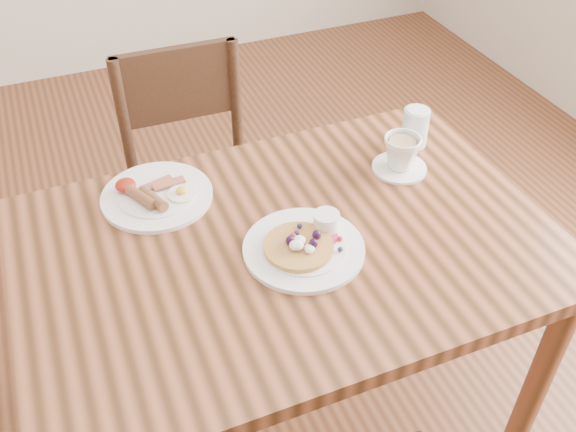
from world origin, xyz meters
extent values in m
plane|color=#522B17|center=(0.00, 0.00, 0.00)|extent=(5.00, 5.00, 0.00)
cube|color=brown|center=(0.00, 0.00, 0.73)|extent=(1.20, 0.80, 0.04)
cylinder|color=brown|center=(0.54, -0.34, 0.35)|extent=(0.06, 0.06, 0.71)
cylinder|color=brown|center=(0.54, 0.34, 0.35)|extent=(0.06, 0.06, 0.71)
cylinder|color=brown|center=(-0.54, 0.34, 0.35)|extent=(0.06, 0.06, 0.71)
cube|color=#3D2716|center=(-0.05, 0.58, 0.45)|extent=(0.43, 0.43, 0.04)
cylinder|color=#3D2716|center=(-0.24, 0.41, 0.21)|extent=(0.04, 0.04, 0.43)
cylinder|color=#3D2716|center=(0.12, 0.40, 0.21)|extent=(0.04, 0.04, 0.43)
cylinder|color=#3D2716|center=(-0.23, 0.77, 0.21)|extent=(0.04, 0.04, 0.43)
cylinder|color=#3D2716|center=(0.13, 0.76, 0.21)|extent=(0.04, 0.04, 0.43)
cylinder|color=#3D2716|center=(0.13, 0.76, 0.67)|extent=(0.04, 0.04, 0.43)
cylinder|color=#3D2716|center=(-0.23, 0.77, 0.67)|extent=(0.04, 0.04, 0.43)
cube|color=#3D2716|center=(-0.05, 0.77, 0.76)|extent=(0.38, 0.04, 0.24)
cylinder|color=white|center=(0.02, -0.05, 0.76)|extent=(0.27, 0.27, 0.01)
cylinder|color=white|center=(0.02, -0.05, 0.76)|extent=(0.19, 0.19, 0.01)
cylinder|color=#B22D59|center=(0.07, -0.04, 0.77)|extent=(0.07, 0.07, 0.00)
cylinder|color=#C68C47|center=(0.00, -0.05, 0.77)|extent=(0.15, 0.15, 0.01)
ellipsoid|color=white|center=(0.00, -0.06, 0.79)|extent=(0.03, 0.03, 0.02)
ellipsoid|color=white|center=(0.01, -0.08, 0.79)|extent=(0.02, 0.02, 0.01)
cylinder|color=white|center=(0.09, -0.01, 0.79)|extent=(0.06, 0.06, 0.04)
cylinder|color=#591E07|center=(0.09, -0.01, 0.80)|extent=(0.05, 0.05, 0.00)
sphere|color=black|center=(0.03, -0.04, 0.79)|extent=(0.02, 0.02, 0.02)
sphere|color=#1E234C|center=(0.03, -0.01, 0.78)|extent=(0.01, 0.01, 0.01)
sphere|color=#1E234C|center=(0.01, 0.00, 0.78)|extent=(0.01, 0.01, 0.01)
sphere|color=#B21938|center=(0.00, -0.03, 0.79)|extent=(0.02, 0.02, 0.02)
sphere|color=black|center=(-0.01, -0.05, 0.79)|extent=(0.02, 0.02, 0.02)
sphere|color=#1E234C|center=(0.01, -0.07, 0.78)|extent=(0.01, 0.01, 0.01)
sphere|color=black|center=(0.03, -0.05, 0.79)|extent=(0.02, 0.02, 0.02)
sphere|color=#1E234C|center=(0.09, -0.09, 0.77)|extent=(0.01, 0.01, 0.01)
sphere|color=#B21938|center=(0.10, -0.05, 0.77)|extent=(0.01, 0.01, 0.01)
cylinder|color=white|center=(-0.24, 0.26, 0.76)|extent=(0.27, 0.27, 0.01)
cylinder|color=white|center=(-0.24, 0.26, 0.76)|extent=(0.19, 0.19, 0.01)
cylinder|color=brown|center=(-0.28, 0.24, 0.78)|extent=(0.06, 0.10, 0.03)
cylinder|color=brown|center=(-0.25, 0.23, 0.78)|extent=(0.06, 0.10, 0.03)
cube|color=maroon|center=(-0.23, 0.29, 0.77)|extent=(0.08, 0.04, 0.01)
cube|color=maroon|center=(-0.20, 0.28, 0.77)|extent=(0.08, 0.03, 0.01)
cylinder|color=white|center=(-0.18, 0.23, 0.77)|extent=(0.07, 0.07, 0.00)
ellipsoid|color=yellow|center=(-0.18, 0.23, 0.78)|extent=(0.03, 0.03, 0.01)
ellipsoid|color=#A5190F|center=(-0.30, 0.30, 0.78)|extent=(0.05, 0.05, 0.03)
cylinder|color=white|center=(0.37, 0.14, 0.75)|extent=(0.14, 0.14, 0.01)
imported|color=white|center=(0.37, 0.14, 0.80)|extent=(0.13, 0.13, 0.09)
cylinder|color=tan|center=(0.37, 0.14, 0.83)|extent=(0.07, 0.07, 0.00)
cylinder|color=silver|center=(0.46, 0.23, 0.80)|extent=(0.07, 0.07, 0.11)
camera|label=1|loc=(-0.41, -0.99, 1.73)|focal=40.00mm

